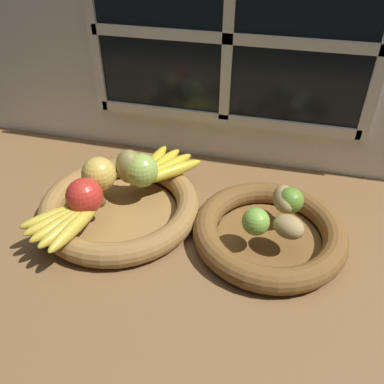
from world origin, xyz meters
TOP-DOWN VIEW (x-y plane):
  - ground_plane at (0.00, 0.00)cm, footprint 140.00×90.00cm
  - back_wall at (0.00, 29.77)cm, footprint 140.00×4.60cm
  - fruit_bowl_left at (-16.87, 0.39)cm, footprint 34.26×34.26cm
  - fruit_bowl_right at (14.92, 0.39)cm, footprint 30.36×30.36cm
  - apple_green_back at (-13.55, 5.60)cm, footprint 7.36×7.36cm
  - apple_red_front at (-21.14, -5.84)cm, footprint 7.32×7.32cm
  - apple_golden_left at (-21.75, 1.96)cm, footprint 7.37×7.37cm
  - pear_brown at (-16.39, 5.89)cm, footprint 6.53×6.48cm
  - banana_bunch_front at (-22.45, -10.65)cm, footprint 13.42×16.90cm
  - banana_bunch_back at (-10.95, 10.97)cm, footprint 13.35×17.35cm
  - potato_back at (16.99, 4.94)cm, footprint 6.25×8.11cm
  - potato_small at (18.23, -2.93)cm, footprint 7.60×7.11cm
  - lime_near at (12.24, -3.63)cm, footprint 5.21×5.21cm
  - lime_far at (18.04, 4.40)cm, footprint 5.26×5.26cm

SIDE VIEW (x-z plane):
  - ground_plane at x=0.00cm, z-range -3.00..0.00cm
  - fruit_bowl_left at x=-16.87cm, z-range -0.18..4.70cm
  - fruit_bowl_right at x=14.92cm, z-range -0.17..4.70cm
  - banana_bunch_front at x=-22.45cm, z-range 4.87..7.62cm
  - banana_bunch_back at x=-10.95cm, z-range 4.87..7.65cm
  - potato_small at x=18.23cm, z-range 4.87..8.99cm
  - potato_back at x=16.99cm, z-range 4.87..9.53cm
  - lime_near at x=12.24cm, z-range 4.87..10.08cm
  - lime_far at x=18.04cm, z-range 4.87..10.13cm
  - apple_red_front at x=-21.14cm, z-range 4.87..12.19cm
  - apple_green_back at x=-13.55cm, z-range 4.87..12.23cm
  - apple_golden_left at x=-21.75cm, z-range 4.87..12.24cm
  - pear_brown at x=-16.39cm, z-range 4.87..12.77cm
  - back_wall at x=0.00cm, z-range 0.38..55.38cm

